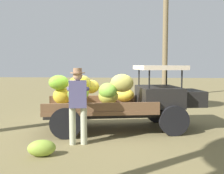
% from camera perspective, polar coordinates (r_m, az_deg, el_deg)
% --- Properties ---
extents(ground_plane, '(60.00, 60.00, 0.00)m').
position_cam_1_polar(ground_plane, '(7.72, -2.47, -8.96)').
color(ground_plane, olive).
extents(truck, '(4.63, 2.39, 1.84)m').
position_cam_1_polar(truck, '(7.34, 3.34, -2.41)').
color(truck, black).
rests_on(truck, ground).
extents(farmer, '(0.52, 0.48, 1.78)m').
position_cam_1_polar(farmer, '(5.98, -7.58, -3.15)').
color(farmer, '#B5B899').
rests_on(farmer, ground).
extents(loose_banana_bunch, '(0.63, 0.46, 0.34)m').
position_cam_1_polar(loose_banana_bunch, '(5.54, -15.35, -12.95)').
color(loose_banana_bunch, '#93B43D').
rests_on(loose_banana_bunch, ground).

